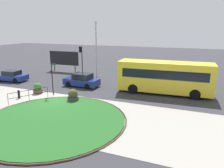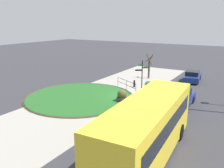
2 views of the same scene
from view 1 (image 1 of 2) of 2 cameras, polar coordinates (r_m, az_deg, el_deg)
name	(u,v)px [view 1 (image 1 of 2)]	position (r m, az deg, el deg)	size (l,w,h in m)	color
ground	(55,101)	(20.42, -15.00, -4.44)	(120.00, 120.00, 0.00)	#333338
sidewalk_paving	(41,108)	(18.96, -18.60, -6.21)	(32.00, 7.99, 0.02)	#9E998E
grass_island	(54,120)	(16.32, -15.29, -9.26)	(10.38, 10.38, 0.10)	#235B23
grass_kerb_ring	(54,120)	(16.32, -15.29, -9.25)	(10.69, 10.69, 0.11)	brown
signpost_directional	(52,75)	(21.59, -15.78, 2.30)	(1.09, 1.13, 3.60)	black
bollard_foreground	(19,94)	(22.19, -23.73, -2.51)	(0.21, 0.21, 0.84)	black
railing_grass_edge	(29,94)	(20.94, -21.47, -2.49)	(1.80, 3.16, 1.06)	black
bus_yellow	(164,77)	(22.26, 13.90, 1.90)	(9.45, 2.92, 3.26)	yellow
car_near_lane	(11,76)	(29.89, -25.44, 1.93)	(4.24, 2.11, 1.36)	navy
car_far_lane	(82,80)	(24.72, -8.10, 0.98)	(4.15, 1.98, 1.53)	navy
traffic_light_near	(81,55)	(28.97, -8.33, 7.70)	(0.49, 0.29, 4.17)	black
lamppost_tall	(96,48)	(28.75, -4.27, 9.69)	(0.32, 0.32, 7.42)	#B7B7BC
billboard_left	(64,58)	(33.45, -12.75, 6.72)	(5.00, 0.30, 3.13)	black
planter_near_signpost	(73,96)	(19.90, -10.44, -3.12)	(1.02, 1.02, 1.16)	#383838
planter_kerbside	(38,89)	(23.13, -19.31, -1.22)	(0.94, 0.94, 1.11)	brown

